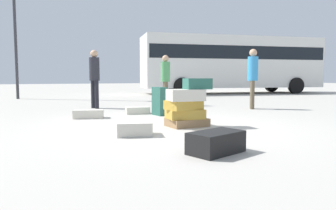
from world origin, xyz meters
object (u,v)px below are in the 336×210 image
at_px(suitcase_cream_upright_blue, 134,129).
at_px(person_passerby_in_red, 165,76).
at_px(suitcase_cream_left_side, 89,114).
at_px(suitcase_black_right_side, 216,142).
at_px(person_tourist_with_camera, 94,74).
at_px(parked_bus, 232,61).
at_px(person_bearded_onlooker, 253,73).
at_px(suitcase_teal_foreground_near, 159,101).
at_px(suitcase_cream_foreground_far, 138,110).
at_px(suitcase_tower, 187,106).

distance_m(suitcase_cream_upright_blue, person_passerby_in_red, 5.58).
relative_size(suitcase_cream_left_side, suitcase_black_right_side, 0.95).
bearing_deg(person_passerby_in_red, person_tourist_with_camera, -74.62).
relative_size(suitcase_cream_upright_blue, person_passerby_in_red, 0.33).
height_order(suitcase_cream_left_side, parked_bus, parked_bus).
bearing_deg(parked_bus, person_bearded_onlooker, -110.94).
bearing_deg(person_passerby_in_red, suitcase_cream_left_side, -39.14).
bearing_deg(person_bearded_onlooker, parked_bus, -175.15).
xyz_separation_m(suitcase_cream_upright_blue, suitcase_black_right_side, (0.57, -1.55, 0.02)).
bearing_deg(suitcase_black_right_side, suitcase_teal_foreground_near, 59.51).
bearing_deg(suitcase_black_right_side, suitcase_cream_foreground_far, 65.81).
distance_m(suitcase_tower, parked_bus, 12.85).
distance_m(suitcase_cream_upright_blue, person_tourist_with_camera, 4.79).
xyz_separation_m(suitcase_black_right_side, parked_bus, (8.48, 12.07, 1.70)).
height_order(person_bearded_onlooker, parked_bus, parked_bus).
xyz_separation_m(suitcase_cream_upright_blue, suitcase_teal_foreground_near, (1.36, 2.35, 0.24)).
bearing_deg(suitcase_cream_left_side, suitcase_tower, -38.39).
xyz_separation_m(suitcase_teal_foreground_near, parked_bus, (7.69, 8.18, 1.49)).
height_order(suitcase_teal_foreground_near, person_bearded_onlooker, person_bearded_onlooker).
height_order(suitcase_cream_left_side, suitcase_black_right_side, suitcase_black_right_side).
bearing_deg(person_bearded_onlooker, suitcase_tower, -19.76).
bearing_deg(suitcase_cream_left_side, suitcase_cream_upright_blue, -67.73).
bearing_deg(person_passerby_in_red, suitcase_cream_foreground_far, -27.72).
xyz_separation_m(person_bearded_onlooker, person_tourist_with_camera, (-4.23, 1.95, -0.01)).
bearing_deg(suitcase_cream_left_side, person_bearded_onlooker, 17.98).
bearing_deg(suitcase_cream_upright_blue, suitcase_teal_foreground_near, 74.74).
distance_m(suitcase_black_right_side, person_passerby_in_red, 6.78).
distance_m(suitcase_cream_left_side, person_bearded_onlooker, 4.88).
bearing_deg(suitcase_cream_foreground_far, suitcase_black_right_side, -85.61).
relative_size(suitcase_black_right_side, person_tourist_with_camera, 0.40).
bearing_deg(suitcase_cream_foreground_far, person_bearded_onlooker, 7.29).
relative_size(suitcase_cream_foreground_far, person_passerby_in_red, 0.36).
relative_size(suitcase_cream_upright_blue, suitcase_teal_foreground_near, 0.80).
relative_size(suitcase_cream_left_side, person_bearded_onlooker, 0.38).
bearing_deg(suitcase_cream_foreground_far, person_passerby_in_red, 60.65).
bearing_deg(person_tourist_with_camera, person_bearded_onlooker, 46.05).
relative_size(suitcase_tower, parked_bus, 0.09).
bearing_deg(person_bearded_onlooker, person_tourist_with_camera, -79.35).
bearing_deg(person_tourist_with_camera, suitcase_tower, -6.47).
xyz_separation_m(suitcase_black_right_side, person_bearded_onlooker, (3.88, 4.29, 0.91)).
height_order(person_bearded_onlooker, person_passerby_in_red, person_bearded_onlooker).
xyz_separation_m(suitcase_cream_foreground_far, parked_bus, (8.08, 7.65, 1.75)).
relative_size(person_passerby_in_red, parked_bus, 0.16).
height_order(suitcase_cream_upright_blue, person_bearded_onlooker, person_bearded_onlooker).
height_order(suitcase_teal_foreground_near, person_passerby_in_red, person_passerby_in_red).
xyz_separation_m(suitcase_cream_upright_blue, person_tourist_with_camera, (0.22, 4.70, 0.92)).
bearing_deg(suitcase_teal_foreground_near, suitcase_cream_upright_blue, -126.96).
distance_m(suitcase_cream_upright_blue, suitcase_black_right_side, 1.65).
bearing_deg(suitcase_tower, person_bearded_onlooker, 34.82).
distance_m(suitcase_cream_left_side, person_passerby_in_red, 3.88).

